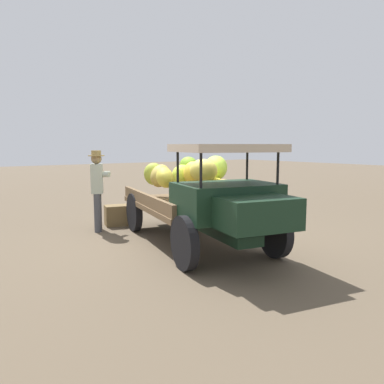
# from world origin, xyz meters

# --- Properties ---
(ground_plane) EXTENTS (60.00, 60.00, 0.00)m
(ground_plane) POSITION_xyz_m (0.00, 0.00, 0.00)
(ground_plane) COLOR brown
(truck) EXTENTS (4.65, 2.51, 1.85)m
(truck) POSITION_xyz_m (0.04, 0.09, 0.95)
(truck) COLOR black
(truck) RESTS_ON ground
(farmer) EXTENTS (0.57, 0.53, 1.72)m
(farmer) POSITION_xyz_m (-2.14, -1.05, 0.98)
(farmer) COLOR #45464C
(farmer) RESTS_ON ground
(wooden_crate) EXTENTS (0.53, 0.67, 0.46)m
(wooden_crate) POSITION_xyz_m (-2.43, -0.46, 0.23)
(wooden_crate) COLOR brown
(wooden_crate) RESTS_ON ground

